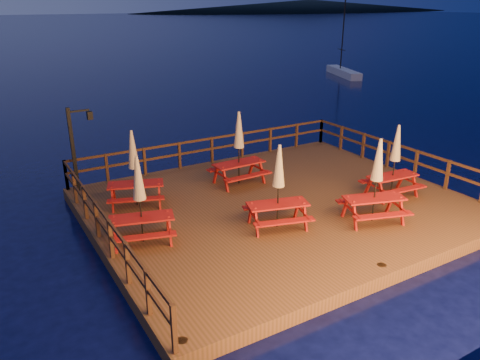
{
  "coord_description": "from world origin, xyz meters",
  "views": [
    {
      "loc": [
        -8.46,
        -11.71,
        6.77
      ],
      "look_at": [
        -1.16,
        0.6,
        1.25
      ],
      "focal_mm": 35.0,
      "sensor_mm": 36.0,
      "label": 1
    }
  ],
  "objects_px": {
    "sailboat": "(343,72)",
    "picnic_table_1": "(134,167)",
    "lamp_post": "(77,142)",
    "picnic_table_2": "(140,199)",
    "picnic_table_0": "(376,179)"
  },
  "relations": [
    {
      "from": "picnic_table_1",
      "to": "lamp_post",
      "type": "bearing_deg",
      "value": 138.5
    },
    {
      "from": "sailboat",
      "to": "picnic_table_1",
      "type": "xyz_separation_m",
      "value": [
        -27.24,
        -19.92,
        1.41
      ]
    },
    {
      "from": "picnic_table_1",
      "to": "picnic_table_2",
      "type": "distance_m",
      "value": 2.61
    },
    {
      "from": "sailboat",
      "to": "picnic_table_1",
      "type": "bearing_deg",
      "value": -122.9
    },
    {
      "from": "lamp_post",
      "to": "picnic_table_0",
      "type": "distance_m",
      "value": 10.06
    },
    {
      "from": "lamp_post",
      "to": "sailboat",
      "type": "height_order",
      "value": "sailboat"
    },
    {
      "from": "picnic_table_0",
      "to": "sailboat",
      "type": "bearing_deg",
      "value": 67.14
    },
    {
      "from": "picnic_table_2",
      "to": "picnic_table_0",
      "type": "bearing_deg",
      "value": -3.31
    },
    {
      "from": "sailboat",
      "to": "picnic_table_0",
      "type": "xyz_separation_m",
      "value": [
        -21.41,
        -24.77,
        1.45
      ]
    },
    {
      "from": "lamp_post",
      "to": "picnic_table_1",
      "type": "distance_m",
      "value": 2.65
    },
    {
      "from": "lamp_post",
      "to": "picnic_table_1",
      "type": "xyz_separation_m",
      "value": [
        1.23,
        -2.3,
        -0.47
      ]
    },
    {
      "from": "sailboat",
      "to": "picnic_table_1",
      "type": "height_order",
      "value": "sailboat"
    },
    {
      "from": "lamp_post",
      "to": "picnic_table_1",
      "type": "relative_size",
      "value": 1.17
    },
    {
      "from": "lamp_post",
      "to": "sailboat",
      "type": "relative_size",
      "value": 0.31
    },
    {
      "from": "sailboat",
      "to": "picnic_table_0",
      "type": "bearing_deg",
      "value": -109.9
    }
  ]
}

